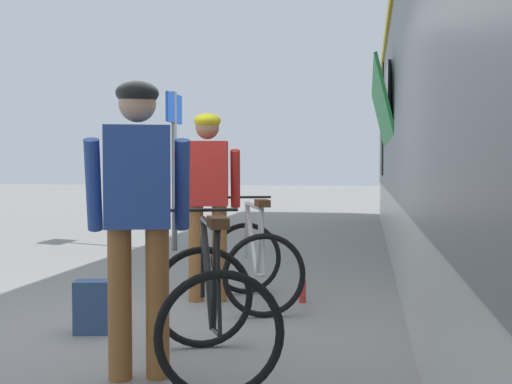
{
  "coord_description": "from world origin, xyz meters",
  "views": [
    {
      "loc": [
        1.41,
        -4.64,
        1.25
      ],
      "look_at": [
        0.48,
        0.61,
        1.05
      ],
      "focal_mm": 44.47,
      "sensor_mm": 36.0,
      "label": 1
    }
  ],
  "objects_px": {
    "cyclist_far_in_blue": "(138,202)",
    "water_bottle_near_the_bikes": "(302,291)",
    "cyclist_near_in_red": "(207,189)",
    "backpack_on_platform": "(94,307)",
    "bicycle_far_black": "(210,306)",
    "platform_sign_post": "(174,143)",
    "bicycle_near_silver": "(254,261)"
  },
  "relations": [
    {
      "from": "cyclist_far_in_blue",
      "to": "water_bottle_near_the_bikes",
      "type": "bearing_deg",
      "value": 72.1
    },
    {
      "from": "cyclist_near_in_red",
      "to": "water_bottle_near_the_bikes",
      "type": "bearing_deg",
      "value": 6.31
    },
    {
      "from": "backpack_on_platform",
      "to": "bicycle_far_black",
      "type": "bearing_deg",
      "value": -45.88
    },
    {
      "from": "platform_sign_post",
      "to": "bicycle_far_black",
      "type": "bearing_deg",
      "value": -70.51
    },
    {
      "from": "water_bottle_near_the_bikes",
      "to": "platform_sign_post",
      "type": "distance_m",
      "value": 4.34
    },
    {
      "from": "bicycle_far_black",
      "to": "water_bottle_near_the_bikes",
      "type": "distance_m",
      "value": 2.14
    },
    {
      "from": "cyclist_near_in_red",
      "to": "bicycle_near_silver",
      "type": "xyz_separation_m",
      "value": [
        0.46,
        -0.09,
        -0.65
      ]
    },
    {
      "from": "bicycle_near_silver",
      "to": "bicycle_far_black",
      "type": "distance_m",
      "value": 1.91
    },
    {
      "from": "bicycle_near_silver",
      "to": "platform_sign_post",
      "type": "distance_m",
      "value": 4.19
    },
    {
      "from": "cyclist_near_in_red",
      "to": "bicycle_far_black",
      "type": "distance_m",
      "value": 2.16
    },
    {
      "from": "platform_sign_post",
      "to": "cyclist_far_in_blue",
      "type": "bearing_deg",
      "value": -74.73
    },
    {
      "from": "cyclist_near_in_red",
      "to": "water_bottle_near_the_bikes",
      "type": "relative_size",
      "value": 8.29
    },
    {
      "from": "cyclist_far_in_blue",
      "to": "backpack_on_platform",
      "type": "relative_size",
      "value": 4.4
    },
    {
      "from": "platform_sign_post",
      "to": "backpack_on_platform",
      "type": "bearing_deg",
      "value": -79.95
    },
    {
      "from": "cyclist_near_in_red",
      "to": "platform_sign_post",
      "type": "height_order",
      "value": "platform_sign_post"
    },
    {
      "from": "bicycle_near_silver",
      "to": "backpack_on_platform",
      "type": "height_order",
      "value": "bicycle_near_silver"
    },
    {
      "from": "bicycle_near_silver",
      "to": "platform_sign_post",
      "type": "height_order",
      "value": "platform_sign_post"
    },
    {
      "from": "cyclist_near_in_red",
      "to": "water_bottle_near_the_bikes",
      "type": "distance_m",
      "value": 1.3
    },
    {
      "from": "bicycle_far_black",
      "to": "bicycle_near_silver",
      "type": "bearing_deg",
      "value": 91.97
    },
    {
      "from": "bicycle_near_silver",
      "to": "backpack_on_platform",
      "type": "distance_m",
      "value": 1.58
    },
    {
      "from": "bicycle_near_silver",
      "to": "backpack_on_platform",
      "type": "bearing_deg",
      "value": -130.95
    },
    {
      "from": "cyclist_near_in_red",
      "to": "water_bottle_near_the_bikes",
      "type": "xyz_separation_m",
      "value": [
        0.88,
        0.1,
        -0.95
      ]
    },
    {
      "from": "water_bottle_near_the_bikes",
      "to": "cyclist_far_in_blue",
      "type": "bearing_deg",
      "value": -107.9
    },
    {
      "from": "cyclist_far_in_blue",
      "to": "backpack_on_platform",
      "type": "distance_m",
      "value": 1.44
    },
    {
      "from": "cyclist_far_in_blue",
      "to": "backpack_on_platform",
      "type": "xyz_separation_m",
      "value": [
        -0.71,
        0.93,
        -0.85
      ]
    },
    {
      "from": "bicycle_far_black",
      "to": "backpack_on_platform",
      "type": "relative_size",
      "value": 3.12
    },
    {
      "from": "backpack_on_platform",
      "to": "bicycle_near_silver",
      "type": "bearing_deg",
      "value": 36.69
    },
    {
      "from": "water_bottle_near_the_bikes",
      "to": "platform_sign_post",
      "type": "bearing_deg",
      "value": 124.2
    },
    {
      "from": "cyclist_far_in_blue",
      "to": "platform_sign_post",
      "type": "xyz_separation_m",
      "value": [
        -1.54,
        5.66,
        0.57
      ]
    },
    {
      "from": "cyclist_near_in_red",
      "to": "backpack_on_platform",
      "type": "xyz_separation_m",
      "value": [
        -0.56,
        -1.27,
        -0.85
      ]
    },
    {
      "from": "water_bottle_near_the_bikes",
      "to": "cyclist_near_in_red",
      "type": "bearing_deg",
      "value": -173.69
    },
    {
      "from": "bicycle_near_silver",
      "to": "bicycle_far_black",
      "type": "xyz_separation_m",
      "value": [
        0.07,
        -1.91,
        0.0
      ]
    }
  ]
}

